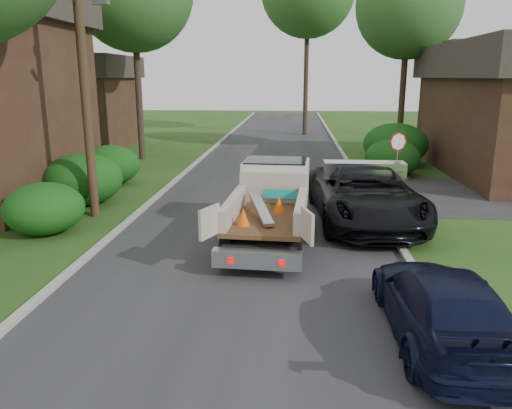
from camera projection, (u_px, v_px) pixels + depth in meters
The scene contains 16 objects.
ground at pixel (242, 278), 11.61m from camera, with size 120.00×120.00×0.00m, color #214714.
road at pixel (266, 187), 21.26m from camera, with size 8.00×90.00×0.02m, color #28282B.
curb_left at pixel (172, 184), 21.55m from camera, with size 0.20×90.00×0.12m, color #9E9E99.
curb_right at pixel (363, 187), 20.95m from camera, with size 0.20×90.00×0.12m, color #9E9E99.
stop_sign at pixel (398, 150), 19.48m from camera, with size 0.71×0.32×2.48m.
utility_pole at pixel (83, 56), 15.54m from camera, with size 2.42×1.25×10.00m.
house_left_far at pixel (74, 100), 33.10m from camera, with size 7.56×7.56×6.00m.
hedge_left_a at pixel (44, 208), 14.77m from camera, with size 2.34×2.34×1.53m, color #10450F.
hedge_left_b at pixel (83, 179), 18.13m from camera, with size 2.86×2.86×1.87m, color #10450F.
hedge_left_c at pixel (109, 165), 21.56m from camera, with size 2.60×2.60×1.70m, color #10450F.
hedge_right_a at pixel (392, 158), 23.53m from camera, with size 2.60×2.60×1.70m, color #10450F.
hedge_right_b at pixel (395, 144), 26.31m from camera, with size 3.38×3.38×2.21m, color #10450F.
tree_right_far at pixel (409, 6), 28.27m from camera, with size 6.00×6.00×11.50m.
flatbed_truck at pixel (273, 198), 14.53m from camera, with size 2.60×5.63×2.08m.
black_pickup at pixel (365, 194), 15.95m from camera, with size 3.05×6.61×1.84m, color black.
navy_suv at pixel (442, 305), 8.75m from camera, with size 1.85×4.56×1.32m, color black.
Camera 1 is at (1.15, -10.76, 4.53)m, focal length 35.00 mm.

